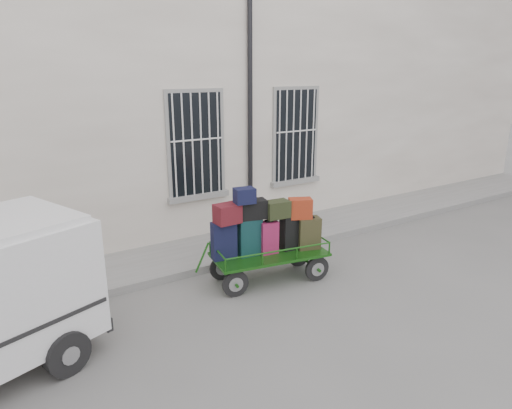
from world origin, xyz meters
name	(u,v)px	position (x,y,z in m)	size (l,w,h in m)	color
ground	(290,287)	(0.00, 0.00, 0.00)	(80.00, 80.00, 0.00)	slate
building	(168,102)	(0.00, 5.50, 3.00)	(24.00, 5.15, 6.00)	beige
sidewalk	(231,246)	(0.00, 2.20, 0.07)	(24.00, 1.70, 0.15)	slate
luggage_cart	(267,235)	(-0.20, 0.48, 0.91)	(2.53, 1.29, 1.84)	black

